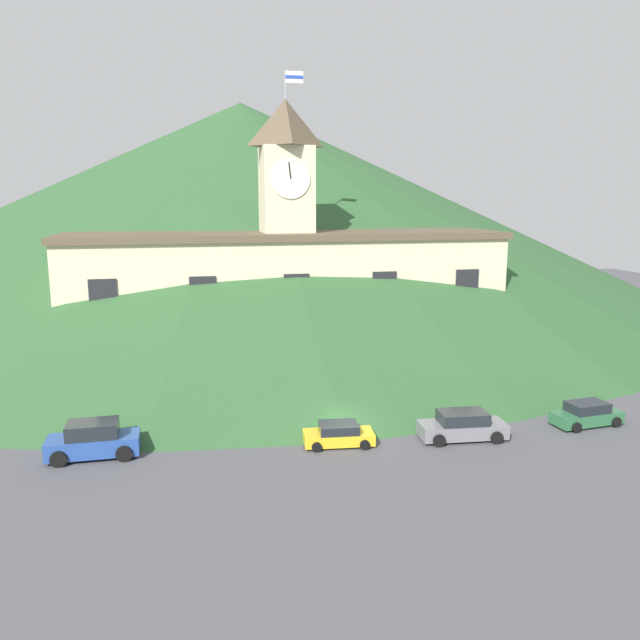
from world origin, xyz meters
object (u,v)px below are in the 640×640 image
car_gray_pickup (462,426)px  pedestrian (277,377)px  car_yellow_coupe (339,435)px  car_blue_van (93,441)px  street_lamp_center (297,332)px  car_red_sedan (536,378)px  car_green_wagon (587,414)px  car_white_taxi (112,391)px  street_lamp_left (138,339)px  street_lamp_far_left (462,328)px

car_gray_pickup → pedestrian: 15.90m
pedestrian → car_yellow_coupe: bearing=48.3°
car_blue_van → street_lamp_center: bearing=-135.1°
street_lamp_center → car_red_sedan: 19.59m
street_lamp_center → car_green_wagon: size_ratio=1.04×
car_gray_pickup → car_white_taxi: size_ratio=1.20×
car_yellow_coupe → pedestrian: size_ratio=2.39×
car_green_wagon → car_white_taxi: size_ratio=1.04×
street_lamp_left → car_white_taxi: bearing=-115.2°
car_blue_van → pedestrian: bearing=-139.1°
car_blue_van → street_lamp_far_left: bearing=-153.9°
car_blue_van → pedestrian: size_ratio=2.80×
street_lamp_left → car_red_sedan: size_ratio=1.12×
street_lamp_center → car_gray_pickup: street_lamp_center is taller
car_yellow_coupe → car_green_wagon: (16.67, -0.31, 0.09)m
street_lamp_left → street_lamp_center: street_lamp_left is taller
car_gray_pickup → pedestrian: bearing=-47.7°
car_green_wagon → car_red_sedan: 8.69m
car_gray_pickup → car_blue_van: bearing=-0.2°
car_white_taxi → car_red_sedan: bearing=-4.9°
car_gray_pickup → car_yellow_coupe: size_ratio=1.25×
street_lamp_far_left → car_gray_pickup: 18.47m
car_green_wagon → car_red_sedan: size_ratio=1.06×
street_lamp_left → street_lamp_center: 12.81m
street_lamp_center → car_yellow_coupe: size_ratio=1.13×
street_lamp_left → car_green_wagon: (29.04, -16.15, -2.92)m
street_lamp_left → pedestrian: street_lamp_left is taller
street_lamp_far_left → car_red_sedan: bearing=-69.5°
street_lamp_left → pedestrian: 11.48m
street_lamp_far_left → pedestrian: (-17.31, -3.91, -2.31)m
street_lamp_left → car_gray_pickup: street_lamp_left is taller
street_lamp_left → pedestrian: size_ratio=2.74×
street_lamp_far_left → car_gray_pickup: (-7.72, -16.59, -2.50)m
car_green_wagon → pedestrian: 22.25m
car_gray_pickup → car_white_taxi: bearing=-25.0°
street_lamp_far_left → pedestrian: size_ratio=2.46×
car_red_sedan → street_lamp_left: bearing=-11.9°
pedestrian → car_white_taxi: bearing=-50.9°
street_lamp_left → car_green_wagon: street_lamp_left is taller
street_lamp_far_left → car_red_sedan: size_ratio=1.00×
car_red_sedan → car_white_taxi: size_ratio=0.98×
street_lamp_left → pedestrian: (10.47, -3.91, -2.64)m
car_gray_pickup → street_lamp_center: bearing=-61.2°
car_blue_van → car_red_sedan: 33.11m
street_lamp_left → car_red_sedan: bearing=-14.0°
street_lamp_left → car_green_wagon: bearing=-29.1°
car_green_wagon → car_red_sedan: bearing=-105.9°
street_lamp_left → car_yellow_coupe: street_lamp_left is taller
street_lamp_far_left → car_green_wagon: 16.40m
car_gray_pickup → car_white_taxi: (-21.88, 12.72, -0.12)m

